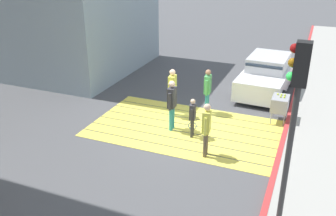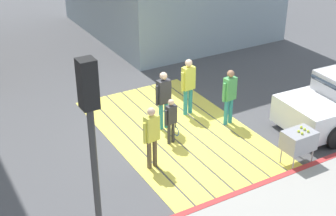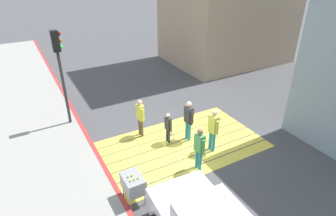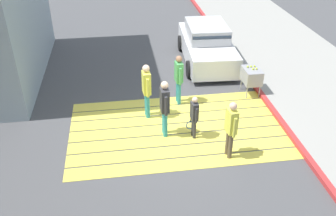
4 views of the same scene
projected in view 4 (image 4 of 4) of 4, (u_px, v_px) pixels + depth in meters
name	position (u px, v px, depth m)	size (l,w,h in m)	color
ground_plane	(177.00, 129.00, 11.13)	(120.00, 120.00, 0.00)	#4C4C4F
crosswalk_stripes	(177.00, 129.00, 11.13)	(6.40, 3.80, 0.01)	#EAD64C
curb_painted	(279.00, 119.00, 11.50)	(0.16, 40.00, 0.13)	#BC3333
car_parked_near_curb	(207.00, 45.00, 14.92)	(2.15, 4.39, 1.57)	white
tennis_ball_cart	(252.00, 76.00, 12.63)	(0.56, 0.80, 1.02)	#99999E
pedestrian_adult_lead	(165.00, 105.00, 10.35)	(0.24, 0.51, 1.76)	teal
pedestrian_adult_trailing	(147.00, 87.00, 11.19)	(0.26, 0.52, 1.79)	teal
pedestrian_adult_side	(231.00, 126.00, 9.53)	(0.26, 0.49, 1.69)	brown
pedestrian_teen_behind	(179.00, 76.00, 11.94)	(0.25, 0.50, 1.71)	teal
pedestrian_child_with_racket	(194.00, 115.00, 10.40)	(0.30, 0.41, 1.34)	#333338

